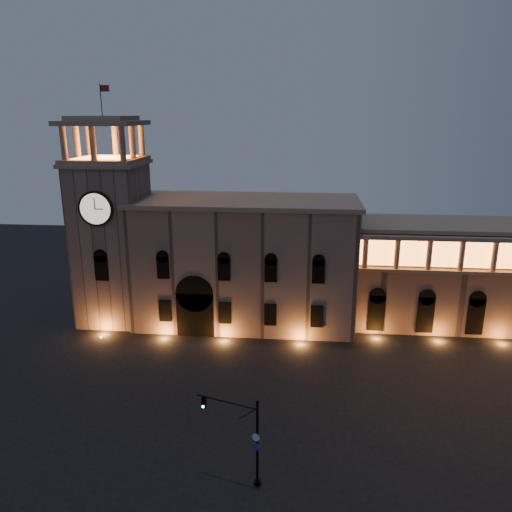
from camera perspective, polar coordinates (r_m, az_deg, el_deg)
name	(u,v)px	position (r m, az deg, el deg)	size (l,w,h in m)	color
ground	(240,406)	(53.06, -1.83, -16.79)	(160.00, 160.00, 0.00)	black
government_building	(244,262)	(69.55, -1.33, -0.67)	(30.80, 12.80, 17.60)	#856657
clock_tower	(112,235)	(72.17, -16.14, 2.38)	(9.80, 9.80, 32.40)	#856657
colonnade_wing	(491,274)	(76.05, 25.31, -1.92)	(40.60, 11.50, 14.50)	#806152
traffic_light	(246,438)	(41.92, -1.12, -20.11)	(5.37, 1.93, 7.66)	black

